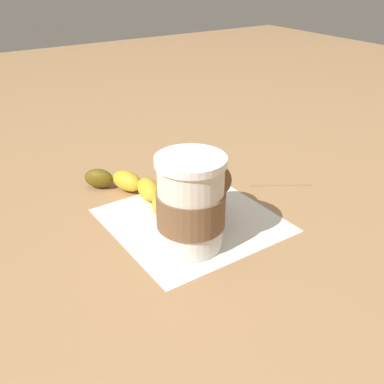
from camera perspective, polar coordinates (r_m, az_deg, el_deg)
ground_plane at (r=0.68m, az=-0.00°, el=-3.63°), size 3.00×3.00×0.00m
paper_napkin at (r=0.68m, az=-0.00°, el=-3.57°), size 0.24×0.24×0.00m
coffee_cup at (r=0.59m, az=-0.17°, el=-1.53°), size 0.09×0.09×0.13m
muffin at (r=0.67m, az=1.89°, el=0.51°), size 0.08×0.08×0.09m
banana at (r=0.74m, az=-7.39°, el=0.63°), size 0.19×0.10×0.03m
wooden_stirrer at (r=0.80m, az=11.26°, el=0.90°), size 0.06×0.10×0.00m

